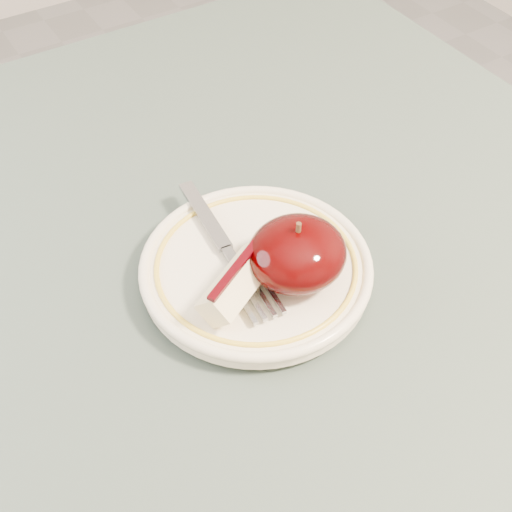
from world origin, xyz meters
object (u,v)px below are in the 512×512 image
plate (256,268)px  apple_half (297,254)px  fork (227,249)px  table (203,403)px

plate → apple_half: (0.02, -0.03, 0.03)m
apple_half → fork: 0.06m
plate → fork: size_ratio=1.12×
table → plate: 0.13m
table → apple_half: size_ratio=11.69×
apple_half → table: bearing=-177.7°
table → apple_half: (0.09, 0.00, 0.13)m
apple_half → fork: size_ratio=0.46×
table → plate: plate is taller
fork → plate: bearing=-142.8°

